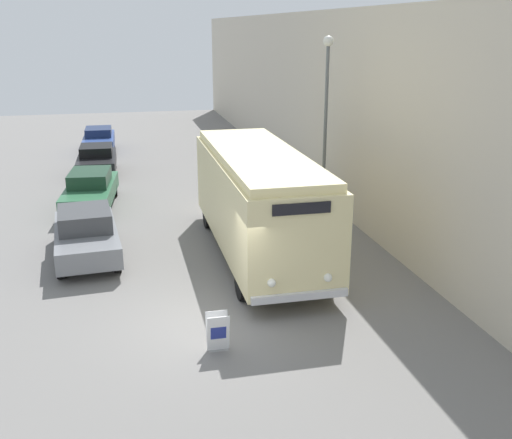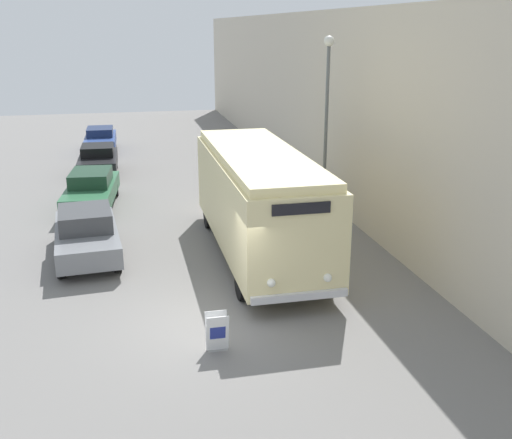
{
  "view_description": "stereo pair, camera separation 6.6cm",
  "coord_description": "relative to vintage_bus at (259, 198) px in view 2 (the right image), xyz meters",
  "views": [
    {
      "loc": [
        -1.98,
        -13.26,
        7.04
      ],
      "look_at": [
        1.55,
        2.11,
        1.95
      ],
      "focal_mm": 42.0,
      "sensor_mm": 36.0,
      "label": 1
    },
    {
      "loc": [
        -1.92,
        -13.28,
        7.04
      ],
      "look_at": [
        1.55,
        2.11,
        1.95
      ],
      "focal_mm": 42.0,
      "sensor_mm": 36.0,
      "label": 2
    }
  ],
  "objects": [
    {
      "name": "ground_plane",
      "position": [
        -2.15,
        -4.36,
        -1.9
      ],
      "size": [
        80.0,
        80.0,
        0.0
      ],
      "primitive_type": "plane",
      "color": "slate"
    },
    {
      "name": "building_wall_right",
      "position": [
        4.35,
        5.64,
        1.95
      ],
      "size": [
        0.3,
        60.0,
        7.7
      ],
      "color": "beige",
      "rests_on": "ground_plane"
    },
    {
      "name": "vintage_bus",
      "position": [
        0.0,
        0.0,
        0.0
      ],
      "size": [
        2.65,
        9.16,
        3.38
      ],
      "color": "black",
      "rests_on": "ground_plane"
    },
    {
      "name": "sign_board",
      "position": [
        -2.26,
        -5.63,
        -1.46
      ],
      "size": [
        0.51,
        0.34,
        0.91
      ],
      "color": "gray",
      "rests_on": "ground_plane"
    },
    {
      "name": "streetlamp",
      "position": [
        3.06,
        2.63,
        2.45
      ],
      "size": [
        0.36,
        0.36,
        6.76
      ],
      "color": "#595E60",
      "rests_on": "ground_plane"
    },
    {
      "name": "parked_car_near",
      "position": [
        -5.38,
        1.04,
        -1.12
      ],
      "size": [
        2.22,
        4.54,
        1.56
      ],
      "rotation": [
        0.0,
        0.0,
        0.08
      ],
      "color": "black",
      "rests_on": "ground_plane"
    },
    {
      "name": "parked_car_mid",
      "position": [
        -5.43,
        6.74,
        -1.14
      ],
      "size": [
        2.26,
        4.94,
        1.5
      ],
      "rotation": [
        0.0,
        0.0,
        -0.1
      ],
      "color": "black",
      "rests_on": "ground_plane"
    },
    {
      "name": "parked_car_far",
      "position": [
        -5.31,
        12.5,
        -1.15
      ],
      "size": [
        1.88,
        4.14,
        1.47
      ],
      "rotation": [
        0.0,
        0.0,
        -0.02
      ],
      "color": "black",
      "rests_on": "ground_plane"
    },
    {
      "name": "parked_car_distant",
      "position": [
        -5.32,
        18.38,
        -1.17
      ],
      "size": [
        1.79,
        4.36,
        1.42
      ],
      "rotation": [
        0.0,
        0.0,
        -0.02
      ],
      "color": "black",
      "rests_on": "ground_plane"
    }
  ]
}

